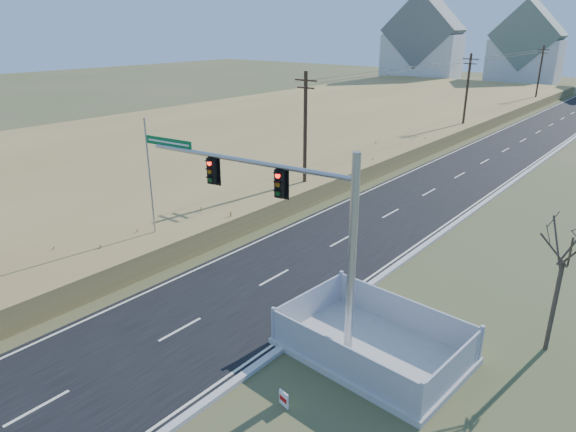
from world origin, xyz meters
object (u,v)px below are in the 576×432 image
object	(u,v)px
flagpole	(152,202)
bare_tree	(567,241)
open_sign	(284,399)
traffic_signal_mast	(305,231)
fence_enclosure	(373,347)

from	to	relation	value
flagpole	bare_tree	xyz separation A→B (m)	(19.09, 3.98, 1.57)
open_sign	bare_tree	world-z (taller)	bare_tree
traffic_signal_mast	bare_tree	world-z (taller)	traffic_signal_mast
traffic_signal_mast	fence_enclosure	world-z (taller)	traffic_signal_mast
traffic_signal_mast	bare_tree	bearing A→B (deg)	31.42
traffic_signal_mast	flagpole	size ratio (longest dim) A/B	1.34
bare_tree	traffic_signal_mast	bearing A→B (deg)	-142.43
bare_tree	fence_enclosure	bearing A→B (deg)	-138.25
open_sign	bare_tree	bearing A→B (deg)	69.32
traffic_signal_mast	flagpole	distance (m)	11.87
traffic_signal_mast	fence_enclosure	bearing A→B (deg)	20.85
fence_enclosure	open_sign	distance (m)	4.47
fence_enclosure	flagpole	bearing A→B (deg)	-178.15
open_sign	traffic_signal_mast	bearing A→B (deg)	129.67
fence_enclosure	flagpole	size ratio (longest dim) A/B	0.94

